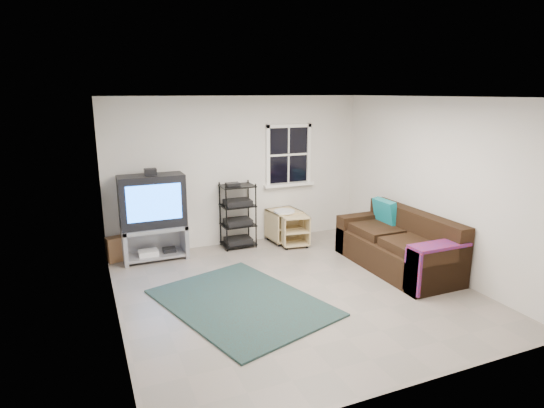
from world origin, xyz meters
name	(u,v)px	position (x,y,z in m)	size (l,w,h in m)	color
room	(288,159)	(0.95, 2.27, 1.48)	(4.60, 4.62, 4.60)	gray
tv_unit	(153,210)	(-1.56, 2.02, 0.82)	(1.02, 0.51, 1.50)	#9A9AA2
av_rack	(238,219)	(-0.11, 2.07, 0.50)	(0.57, 0.42, 1.14)	black
side_table_left	(293,229)	(0.82, 1.77, 0.30)	(0.54, 0.54, 0.56)	tan
side_table_right	(283,223)	(0.74, 2.04, 0.34)	(0.57, 0.59, 0.61)	tan
sofa	(399,247)	(1.85, 0.15, 0.34)	(0.93, 2.09, 0.96)	black
shag_rug	(241,302)	(-0.80, -0.07, 0.01)	(1.64, 2.26, 0.03)	black
paper_bag	(116,249)	(-2.16, 2.16, 0.20)	(0.28, 0.18, 0.40)	#926341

